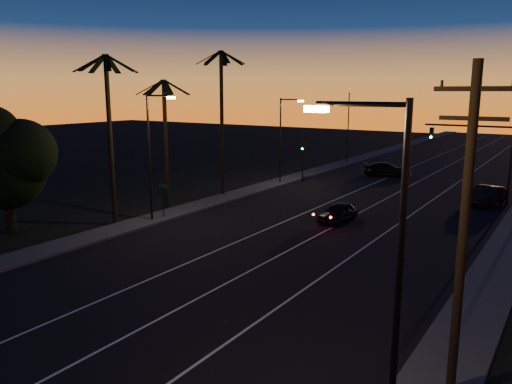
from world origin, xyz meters
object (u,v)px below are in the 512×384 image
Objects in this scene: lead_car at (338,212)px; signal_mast at (481,145)px; utility_pole at (464,227)px; cross_car at (387,170)px; right_car at (485,195)px.

signal_mast is at bearing 61.47° from lead_car.
lead_car is at bearing -118.53° from signal_mast.
cross_car is at bearing 111.49° from utility_pole.
lead_car is 14.01m from right_car.
signal_mast reaches higher than lead_car.
cross_car is (-11.38, 9.19, -0.02)m from right_car.
utility_pole reaches higher than cross_car.
lead_car is 0.81× the size of cross_car.
utility_pole is 2.23× the size of lead_car.
cross_car is at bearing 141.06° from right_car.
right_car is 14.63m from cross_car.
right_car reaches higher than lead_car.
right_car reaches higher than cross_car.
lead_car is at bearing -80.35° from cross_car.
right_car is at bearing 97.09° from utility_pole.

